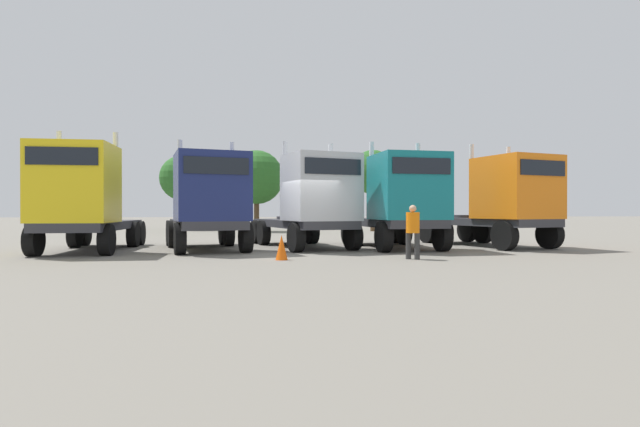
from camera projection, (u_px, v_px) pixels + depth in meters
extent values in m
plane|color=slate|center=(304.00, 253.00, 17.21)|extent=(200.00, 200.00, 0.00)
cube|color=#333338|center=(93.00, 225.00, 18.27)|extent=(2.26, 6.14, 0.30)
cube|color=yellow|center=(75.00, 183.00, 16.37)|extent=(2.42, 2.31, 2.59)
cube|color=black|center=(62.00, 156.00, 15.21)|extent=(2.10, 0.06, 0.55)
cylinder|color=silver|center=(116.00, 177.00, 17.78)|extent=(0.18, 0.18, 3.19)
cylinder|color=silver|center=(59.00, 176.00, 17.51)|extent=(0.18, 0.18, 3.19)
cylinder|color=#333338|center=(104.00, 219.00, 19.60)|extent=(1.11, 1.11, 0.12)
cylinder|color=black|center=(107.00, 240.00, 16.10)|extent=(0.36, 1.02, 1.01)
cylinder|color=black|center=(34.00, 241.00, 15.78)|extent=(0.36, 1.02, 1.01)
cylinder|color=black|center=(133.00, 234.00, 19.88)|extent=(0.36, 1.02, 1.01)
cylinder|color=black|center=(75.00, 235.00, 19.56)|extent=(0.36, 1.02, 1.01)
cylinder|color=black|center=(139.00, 233.00, 20.96)|extent=(0.36, 1.02, 1.01)
cylinder|color=black|center=(84.00, 233.00, 20.65)|extent=(0.36, 1.02, 1.01)
cube|color=#333338|center=(205.00, 224.00, 18.84)|extent=(3.39, 6.03, 0.30)
cube|color=navy|center=(212.00, 187.00, 17.27)|extent=(2.86, 2.82, 2.34)
cube|color=black|center=(217.00, 166.00, 16.14)|extent=(2.06, 0.50, 0.55)
cylinder|color=silver|center=(232.00, 181.00, 18.84)|extent=(0.21, 0.21, 2.94)
cylinder|color=silver|center=(180.00, 180.00, 18.18)|extent=(0.21, 0.21, 2.94)
cylinder|color=#333338|center=(201.00, 218.00, 20.01)|extent=(1.31, 1.31, 0.12)
cylinder|color=black|center=(246.00, 237.00, 17.22)|extent=(0.57, 1.10, 1.05)
cylinder|color=black|center=(180.00, 239.00, 16.45)|extent=(0.57, 1.10, 1.05)
cylinder|color=black|center=(229.00, 233.00, 20.39)|extent=(0.57, 1.10, 1.05)
cylinder|color=black|center=(173.00, 234.00, 19.63)|extent=(0.57, 1.10, 1.05)
cylinder|color=black|center=(224.00, 232.00, 21.42)|extent=(0.57, 1.10, 1.05)
cylinder|color=black|center=(171.00, 233.00, 20.66)|extent=(0.57, 1.10, 1.05)
cube|color=#333338|center=(301.00, 223.00, 20.04)|extent=(3.77, 6.68, 0.30)
cube|color=#B7BABF|center=(321.00, 188.00, 18.14)|extent=(2.89, 2.76, 2.41)
cube|color=black|center=(333.00, 166.00, 17.10)|extent=(2.04, 0.58, 0.55)
cylinder|color=silver|center=(331.00, 182.00, 19.66)|extent=(0.22, 0.22, 3.01)
cylinder|color=silver|center=(285.00, 181.00, 18.93)|extent=(0.22, 0.22, 3.01)
cylinder|color=#333338|center=(289.00, 218.00, 21.33)|extent=(1.35, 1.35, 0.12)
cylinder|color=black|center=(353.00, 236.00, 18.20)|extent=(0.61, 1.09, 1.04)
cylinder|color=black|center=(296.00, 237.00, 17.35)|extent=(0.61, 1.09, 1.04)
cylinder|color=black|center=(312.00, 232.00, 21.91)|extent=(0.61, 1.09, 1.04)
cylinder|color=black|center=(264.00, 233.00, 21.06)|extent=(0.61, 1.09, 1.04)
cylinder|color=black|center=(303.00, 231.00, 22.93)|extent=(0.61, 1.09, 1.04)
cylinder|color=black|center=(257.00, 232.00, 22.08)|extent=(0.61, 1.09, 1.04)
cube|color=#333338|center=(391.00, 223.00, 19.78)|extent=(2.65, 6.10, 0.30)
cube|color=#14727A|center=(408.00, 187.00, 18.02)|extent=(2.57, 2.55, 2.36)
cube|color=black|center=(422.00, 166.00, 16.84)|extent=(2.10, 0.20, 0.55)
cylinder|color=silver|center=(418.00, 181.00, 19.53)|extent=(0.19, 0.19, 2.96)
cylinder|color=silver|center=(372.00, 180.00, 19.13)|extent=(0.19, 0.19, 2.96)
cylinder|color=#333338|center=(380.00, 217.00, 21.06)|extent=(1.18, 1.18, 0.12)
cylinder|color=black|center=(442.00, 236.00, 17.79)|extent=(0.43, 1.10, 1.08)
cylinder|color=black|center=(384.00, 237.00, 17.33)|extent=(0.43, 1.10, 1.08)
cylinder|color=black|center=(404.00, 232.00, 21.36)|extent=(0.43, 1.10, 1.08)
cylinder|color=black|center=(355.00, 232.00, 20.90)|extent=(0.43, 1.10, 1.08)
cylinder|color=black|center=(395.00, 231.00, 22.43)|extent=(0.43, 1.10, 1.08)
cylinder|color=black|center=(348.00, 231.00, 21.97)|extent=(0.43, 1.10, 1.08)
cube|color=#333338|center=(485.00, 222.00, 20.62)|extent=(3.65, 6.34, 0.30)
cube|color=orange|center=(516.00, 188.00, 19.02)|extent=(2.97, 3.07, 2.37)
cube|color=black|center=(543.00, 168.00, 17.83)|extent=(2.04, 0.58, 0.55)
cylinder|color=silver|center=(508.00, 182.00, 20.70)|extent=(0.22, 0.22, 2.97)
cylinder|color=silver|center=(471.00, 181.00, 19.97)|extent=(0.22, 0.22, 2.97)
cylinder|color=#333338|center=(464.00, 216.00, 21.83)|extent=(1.34, 1.34, 0.12)
cylinder|color=black|center=(550.00, 234.00, 18.93)|extent=(0.62, 1.15, 1.09)
cylinder|color=black|center=(504.00, 236.00, 18.08)|extent=(0.62, 1.15, 1.09)
cylinder|color=black|center=(483.00, 231.00, 22.32)|extent=(0.62, 1.15, 1.09)
cylinder|color=black|center=(443.00, 232.00, 21.48)|extent=(0.62, 1.15, 1.09)
cylinder|color=black|center=(467.00, 230.00, 23.34)|extent=(0.62, 1.15, 1.09)
cylinder|color=black|center=(428.00, 231.00, 22.49)|extent=(0.62, 1.15, 1.09)
cylinder|color=#303030|center=(408.00, 246.00, 14.95)|extent=(0.23, 0.23, 0.79)
cylinder|color=#303030|center=(417.00, 246.00, 14.79)|extent=(0.23, 0.23, 0.79)
cylinder|color=orange|center=(413.00, 223.00, 14.87)|extent=(0.56, 0.56, 0.62)
sphere|color=tan|center=(413.00, 209.00, 14.86)|extent=(0.21, 0.21, 0.21)
cone|color=#F2590C|center=(282.00, 247.00, 14.67)|extent=(0.36, 0.36, 0.74)
cylinder|color=#4C3823|center=(182.00, 213.00, 37.72)|extent=(0.36, 0.36, 2.58)
sphere|color=#286023|center=(182.00, 178.00, 37.71)|extent=(3.39, 3.39, 3.39)
cylinder|color=#4C3823|center=(257.00, 215.00, 34.79)|extent=(0.36, 0.36, 2.29)
sphere|color=#286023|center=(257.00, 177.00, 34.78)|extent=(3.76, 3.76, 3.76)
cylinder|color=#4C3823|center=(373.00, 210.00, 35.39)|extent=(0.36, 0.36, 2.94)
sphere|color=#286023|center=(373.00, 172.00, 35.37)|extent=(3.14, 3.14, 3.14)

